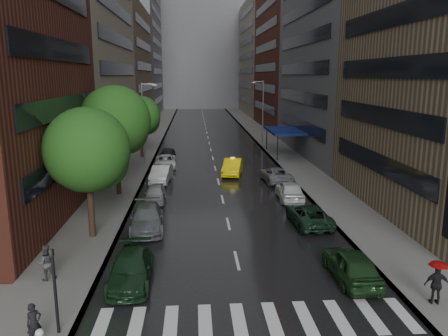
# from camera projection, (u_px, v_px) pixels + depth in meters

# --- Properties ---
(ground) EXTENTS (220.00, 220.00, 0.00)m
(ground) POSITION_uv_depth(u_px,v_px,m) (245.00, 297.00, 19.97)
(ground) COLOR gray
(ground) RESTS_ON ground
(road) EXTENTS (14.00, 140.00, 0.01)m
(road) POSITION_uv_depth(u_px,v_px,m) (208.00, 139.00, 68.75)
(road) COLOR black
(road) RESTS_ON ground
(sidewalk_left) EXTENTS (4.00, 140.00, 0.15)m
(sidewalk_left) POSITION_uv_depth(u_px,v_px,m) (151.00, 139.00, 68.12)
(sidewalk_left) COLOR gray
(sidewalk_left) RESTS_ON ground
(sidewalk_right) EXTENTS (4.00, 140.00, 0.15)m
(sidewalk_right) POSITION_uv_depth(u_px,v_px,m) (265.00, 138.00, 69.34)
(sidewalk_right) COLOR gray
(sidewalk_right) RESTS_ON ground
(crosswalk) EXTENTS (13.15, 2.80, 0.01)m
(crosswalk) POSITION_uv_depth(u_px,v_px,m) (256.00, 320.00, 18.03)
(crosswalk) COLOR silver
(crosswalk) RESTS_ON ground
(buildings_left) EXTENTS (8.00, 108.00, 38.00)m
(buildings_left) POSITION_uv_depth(u_px,v_px,m) (116.00, 38.00, 72.96)
(buildings_left) COLOR maroon
(buildings_left) RESTS_ON ground
(buildings_right) EXTENTS (8.05, 109.10, 36.00)m
(buildings_right) POSITION_uv_depth(u_px,v_px,m) (296.00, 44.00, 73.14)
(buildings_right) COLOR #937A5B
(buildings_right) RESTS_ON ground
(building_far) EXTENTS (40.00, 14.00, 32.00)m
(building_far) POSITION_uv_depth(u_px,v_px,m) (200.00, 54.00, 131.72)
(building_far) COLOR slate
(building_far) RESTS_ON ground
(tree_near) EXTENTS (5.10, 5.10, 8.13)m
(tree_near) POSITION_uv_depth(u_px,v_px,m) (87.00, 150.00, 25.94)
(tree_near) COLOR #382619
(tree_near) RESTS_ON ground
(tree_mid) EXTENTS (5.75, 5.75, 9.16)m
(tree_mid) POSITION_uv_depth(u_px,v_px,m) (115.00, 121.00, 35.39)
(tree_mid) COLOR #382619
(tree_mid) RESTS_ON ground
(tree_far) EXTENTS (4.72, 4.72, 7.53)m
(tree_far) POSITION_uv_depth(u_px,v_px,m) (141.00, 116.00, 52.23)
(tree_far) COLOR #382619
(tree_far) RESTS_ON ground
(taxi) EXTENTS (2.64, 5.20, 1.64)m
(taxi) POSITION_uv_depth(u_px,v_px,m) (233.00, 167.00, 44.20)
(taxi) COLOR yellow
(taxi) RESTS_ON ground
(parked_cars_left) EXTENTS (2.49, 35.80, 1.56)m
(parked_cars_left) POSITION_uv_depth(u_px,v_px,m) (157.00, 187.00, 36.74)
(parked_cars_left) COLOR #16301B
(parked_cars_left) RESTS_ON ground
(parked_cars_right) EXTENTS (2.76, 25.33, 1.61)m
(parked_cars_right) POSITION_uv_depth(u_px,v_px,m) (299.00, 202.00, 32.22)
(parked_cars_right) COLOR #1A3A1A
(parked_cars_right) RESTS_ON ground
(ped_bag_walker) EXTENTS (0.70, 0.67, 1.58)m
(ped_bag_walker) POSITION_uv_depth(u_px,v_px,m) (34.00, 324.00, 16.14)
(ped_bag_walker) COLOR black
(ped_bag_walker) RESTS_ON sidewalk_left
(ped_black_umbrella) EXTENTS (1.07, 0.98, 2.09)m
(ped_black_umbrella) POSITION_uv_depth(u_px,v_px,m) (45.00, 256.00, 21.05)
(ped_black_umbrella) COLOR #424145
(ped_black_umbrella) RESTS_ON sidewalk_left
(ped_red_umbrella) EXTENTS (1.10, 0.82, 2.01)m
(ped_red_umbrella) POSITION_uv_depth(u_px,v_px,m) (437.00, 279.00, 18.85)
(ped_red_umbrella) COLOR black
(ped_red_umbrella) RESTS_ON sidewalk_right
(traffic_light) EXTENTS (0.18, 0.15, 3.45)m
(traffic_light) POSITION_uv_depth(u_px,v_px,m) (54.00, 283.00, 16.52)
(traffic_light) COLOR black
(traffic_light) RESTS_ON sidewalk_left
(street_lamp_left) EXTENTS (1.74, 0.22, 9.00)m
(street_lamp_left) POSITION_uv_depth(u_px,v_px,m) (144.00, 122.00, 47.69)
(street_lamp_left) COLOR gray
(street_lamp_left) RESTS_ON sidewalk_left
(street_lamp_right) EXTENTS (1.74, 0.22, 9.00)m
(street_lamp_right) POSITION_uv_depth(u_px,v_px,m) (262.00, 110.00, 63.37)
(street_lamp_right) COLOR gray
(street_lamp_right) RESTS_ON sidewalk_right
(awning) EXTENTS (4.00, 8.00, 3.12)m
(awning) POSITION_uv_depth(u_px,v_px,m) (285.00, 131.00, 54.06)
(awning) COLOR navy
(awning) RESTS_ON sidewalk_right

